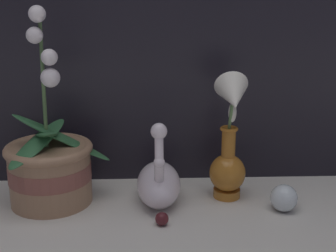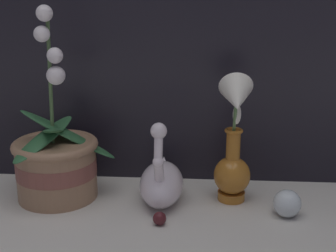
# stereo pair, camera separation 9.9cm
# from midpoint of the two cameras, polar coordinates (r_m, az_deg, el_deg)

# --- Properties ---
(ground_plane) EXTENTS (2.80, 2.80, 0.00)m
(ground_plane) POSITION_cam_midpoint_polar(r_m,az_deg,el_deg) (0.93, -4.73, -13.66)
(ground_plane) COLOR beige
(orchid_potted_plant) EXTENTS (0.23, 0.26, 0.43)m
(orchid_potted_plant) POSITION_cam_midpoint_polar(r_m,az_deg,el_deg) (1.08, -16.52, -4.66)
(orchid_potted_plant) COLOR #9E7556
(orchid_potted_plant) RESTS_ON ground_plane
(swan_figurine) EXTENTS (0.10, 0.19, 0.20)m
(swan_figurine) POSITION_cam_midpoint_polar(r_m,az_deg,el_deg) (1.05, -3.60, -6.77)
(swan_figurine) COLOR white
(swan_figurine) RESTS_ON ground_plane
(blue_vase) EXTENTS (0.08, 0.13, 0.30)m
(blue_vase) POSITION_cam_midpoint_polar(r_m,az_deg,el_deg) (1.04, 5.08, -2.48)
(blue_vase) COLOR #B26B23
(blue_vase) RESTS_ON ground_plane
(glass_sphere) EXTENTS (0.06, 0.06, 0.06)m
(glass_sphere) POSITION_cam_midpoint_polar(r_m,az_deg,el_deg) (1.04, 11.56, -8.65)
(glass_sphere) COLOR silver
(glass_sphere) RESTS_ON ground_plane
(glass_bauble) EXTENTS (0.03, 0.03, 0.03)m
(glass_bauble) POSITION_cam_midpoint_polar(r_m,az_deg,el_deg) (0.97, -3.44, -11.29)
(glass_bauble) COLOR #4C191E
(glass_bauble) RESTS_ON ground_plane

